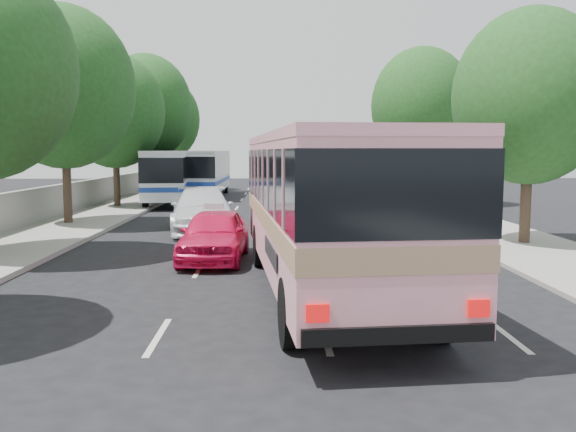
{
  "coord_description": "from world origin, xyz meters",
  "views": [
    {
      "loc": [
        0.08,
        -12.35,
        3.21
      ],
      "look_at": [
        0.49,
        2.77,
        1.6
      ],
      "focal_mm": 38.0,
      "sensor_mm": 36.0,
      "label": 1
    }
  ],
  "objects_px": {
    "white_pickup": "(202,211)",
    "tour_coach_front": "(168,172)",
    "pink_bus": "(326,195)",
    "tour_coach_rear": "(207,169)",
    "pink_taxi": "(214,235)"
  },
  "relations": [
    {
      "from": "white_pickup",
      "to": "tour_coach_front",
      "type": "relative_size",
      "value": 0.54
    },
    {
      "from": "tour_coach_front",
      "to": "white_pickup",
      "type": "bearing_deg",
      "value": -80.75
    },
    {
      "from": "white_pickup",
      "to": "pink_bus",
      "type": "bearing_deg",
      "value": -76.48
    },
    {
      "from": "pink_bus",
      "to": "white_pickup",
      "type": "distance_m",
      "value": 11.42
    },
    {
      "from": "pink_bus",
      "to": "tour_coach_front",
      "type": "xyz_separation_m",
      "value": [
        -7.6,
        23.99,
        -0.29
      ]
    },
    {
      "from": "tour_coach_rear",
      "to": "white_pickup",
      "type": "bearing_deg",
      "value": -83.65
    },
    {
      "from": "tour_coach_front",
      "to": "pink_bus",
      "type": "bearing_deg",
      "value": -78.3
    },
    {
      "from": "pink_bus",
      "to": "tour_coach_rear",
      "type": "xyz_separation_m",
      "value": [
        -5.8,
        29.73,
        -0.29
      ]
    },
    {
      "from": "pink_taxi",
      "to": "tour_coach_front",
      "type": "distance_m",
      "value": 20.4
    },
    {
      "from": "pink_bus",
      "to": "tour_coach_front",
      "type": "distance_m",
      "value": 25.17
    },
    {
      "from": "pink_bus",
      "to": "white_pickup",
      "type": "bearing_deg",
      "value": 105.43
    },
    {
      "from": "pink_bus",
      "to": "pink_taxi",
      "type": "distance_m",
      "value": 5.3
    },
    {
      "from": "pink_bus",
      "to": "pink_taxi",
      "type": "xyz_separation_m",
      "value": [
        -2.91,
        4.17,
        -1.47
      ]
    },
    {
      "from": "white_pickup",
      "to": "tour_coach_rear",
      "type": "bearing_deg",
      "value": 88.39
    },
    {
      "from": "pink_bus",
      "to": "white_pickup",
      "type": "height_order",
      "value": "pink_bus"
    }
  ]
}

